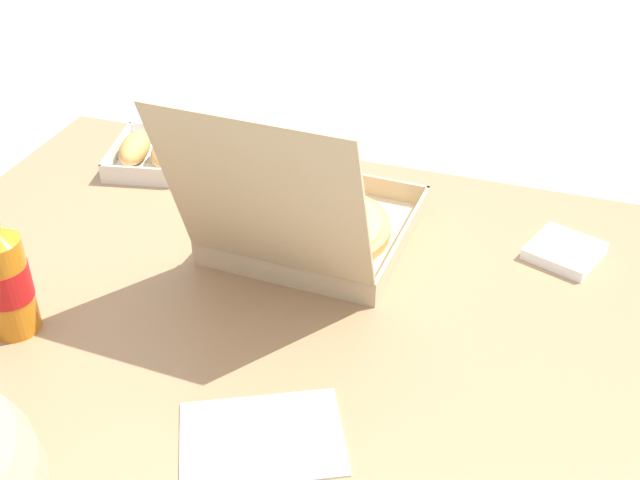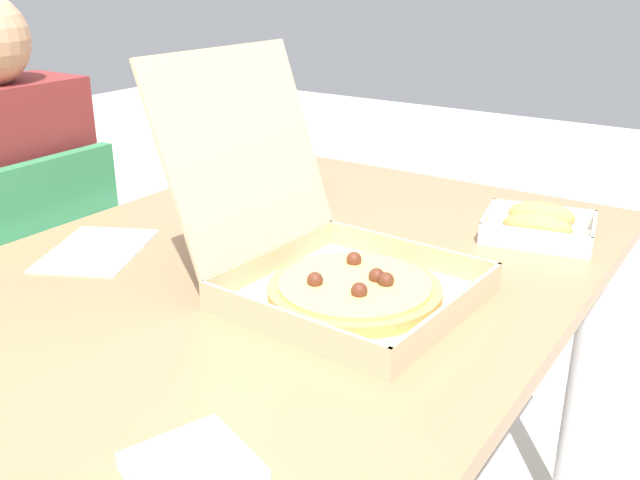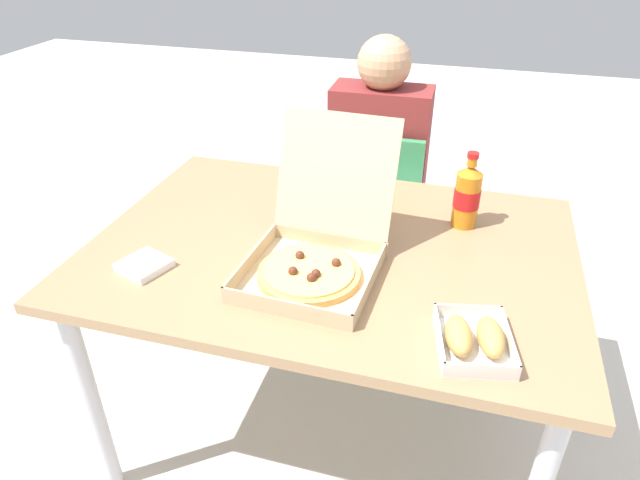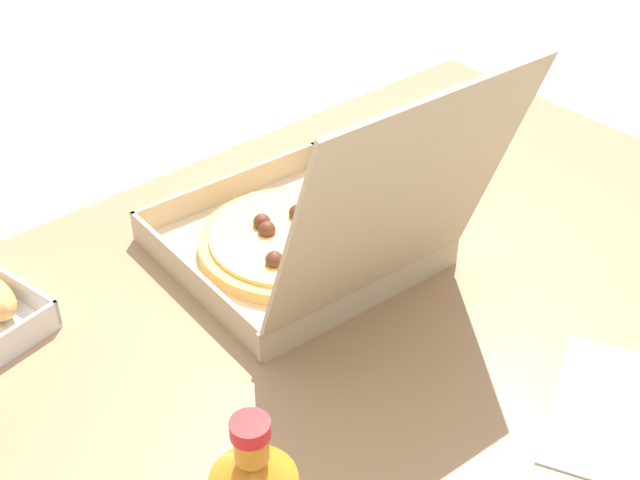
{
  "view_description": "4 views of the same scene",
  "coord_description": "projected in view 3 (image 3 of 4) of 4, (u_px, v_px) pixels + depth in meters",
  "views": [
    {
      "loc": [
        -0.39,
        0.96,
        1.54
      ],
      "look_at": [
        -0.03,
        -0.13,
        0.75
      ],
      "focal_mm": 45.52,
      "sensor_mm": 36.0,
      "label": 1
    },
    {
      "loc": [
        -0.83,
        -0.65,
        1.2
      ],
      "look_at": [
        0.02,
        -0.09,
        0.8
      ],
      "focal_mm": 39.95,
      "sensor_mm": 36.0,
      "label": 2
    },
    {
      "loc": [
        0.32,
        -1.26,
        1.54
      ],
      "look_at": [
        -0.01,
        -0.09,
        0.8
      ],
      "focal_mm": 31.32,
      "sensor_mm": 36.0,
      "label": 3
    },
    {
      "loc": [
        0.6,
        0.59,
        1.45
      ],
      "look_at": [
        -0.02,
        -0.13,
        0.77
      ],
      "focal_mm": 49.79,
      "sensor_mm": 36.0,
      "label": 4
    }
  ],
  "objects": [
    {
      "name": "paper_menu",
      "position": [
        327.0,
        193.0,
        1.8
      ],
      "size": [
        0.25,
        0.23,
        0.0
      ],
      "primitive_type": "cube",
      "rotation": [
        0.0,
        0.0,
        0.46
      ],
      "color": "white",
      "rests_on": "dining_table"
    },
    {
      "name": "napkin_pile",
      "position": [
        144.0,
        265.0,
        1.43
      ],
      "size": [
        0.14,
        0.14,
        0.02
      ],
      "primitive_type": "cube",
      "rotation": [
        0.0,
        0.0,
        -0.35
      ],
      "color": "white",
      "rests_on": "dining_table"
    },
    {
      "name": "dining_table",
      "position": [
        331.0,
        267.0,
        1.57
      ],
      "size": [
        1.3,
        0.92,
        0.73
      ],
      "color": "#997551",
      "rests_on": "ground_plane"
    },
    {
      "name": "bread_side_box",
      "position": [
        474.0,
        338.0,
        1.17
      ],
      "size": [
        0.19,
        0.22,
        0.06
      ],
      "color": "white",
      "rests_on": "dining_table"
    },
    {
      "name": "diner_person",
      "position": [
        381.0,
        156.0,
        2.17
      ],
      "size": [
        0.36,
        0.41,
        1.15
      ],
      "color": "#333847",
      "rests_on": "ground_plane"
    },
    {
      "name": "ground_plane",
      "position": [
        329.0,
        425.0,
        1.91
      ],
      "size": [
        10.0,
        10.0,
        0.0
      ],
      "primitive_type": "plane",
      "color": "beige"
    },
    {
      "name": "pizza_box_open",
      "position": [
        314.0,
        253.0,
        1.4
      ],
      "size": [
        0.34,
        0.44,
        0.35
      ],
      "color": "tan",
      "rests_on": "dining_table"
    },
    {
      "name": "cola_bottle",
      "position": [
        467.0,
        196.0,
        1.57
      ],
      "size": [
        0.07,
        0.07,
        0.22
      ],
      "color": "orange",
      "rests_on": "dining_table"
    },
    {
      "name": "chair",
      "position": [
        375.0,
        210.0,
        2.23
      ],
      "size": [
        0.41,
        0.41,
        0.83
      ],
      "color": "#338451",
      "rests_on": "ground_plane"
    }
  ]
}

